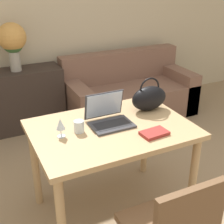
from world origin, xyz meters
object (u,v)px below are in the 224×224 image
at_px(laptop, 108,115).
at_px(handbag, 149,98).
at_px(couch, 129,94).
at_px(flower_vase, 12,40).
at_px(wine_glass, 60,125).
at_px(drinking_glass, 79,126).

height_order(laptop, handbag, handbag).
height_order(couch, handbag, handbag).
relative_size(laptop, handbag, 1.02).
bearing_deg(flower_vase, couch, -9.20).
bearing_deg(wine_glass, laptop, 7.91).
height_order(laptop, wine_glass, laptop).
bearing_deg(couch, laptop, -123.98).
xyz_separation_m(drinking_glass, wine_glass, (-0.14, -0.01, 0.05)).
relative_size(wine_glass, flower_vase, 0.25).
height_order(couch, flower_vase, flower_vase).
xyz_separation_m(drinking_glass, handbag, (0.65, 0.11, 0.06)).
xyz_separation_m(couch, wine_glass, (-1.39, -1.55, 0.58)).
distance_m(couch, wine_glass, 2.16).
distance_m(laptop, wine_glass, 0.39).
bearing_deg(flower_vase, wine_glass, -90.59).
relative_size(handbag, flower_vase, 0.55).
xyz_separation_m(wine_glass, handbag, (0.78, 0.12, 0.01)).
height_order(drinking_glass, wine_glass, wine_glass).
bearing_deg(handbag, flower_vase, 114.84).
bearing_deg(handbag, drinking_glass, -170.39).
distance_m(laptop, handbag, 0.41).
distance_m(wine_glass, flower_vase, 1.79).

